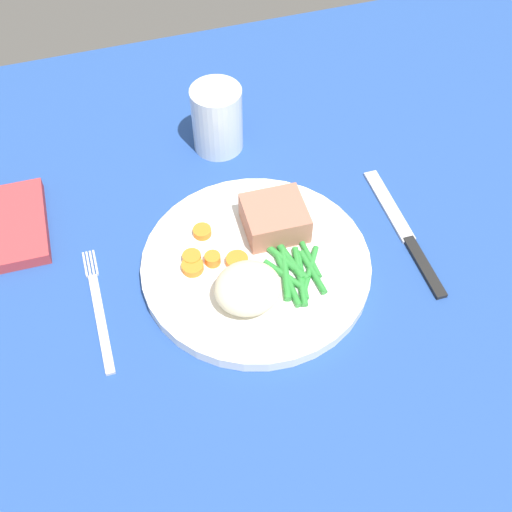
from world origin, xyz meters
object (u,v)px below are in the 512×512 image
Objects in this scene: meat_portion at (275,218)px; knife at (405,234)px; dinner_plate at (256,265)px; water_glass at (217,123)px; fork at (99,309)px.

meat_portion is 16.15cm from knife.
knife is (15.21, -4.43, -3.15)cm from meat_portion.
meat_portion is at bearing 49.40° from dinner_plate.
knife is 2.25× the size of water_glass.
water_glass is (19.52, 21.80, 3.67)cm from fork.
knife is at bearing -0.87° from dinner_plate.
fork is 29.49cm from water_glass.
knife is at bearing -16.23° from meat_portion.
fork is at bearing -168.59° from meat_portion.
water_glass reaches higher than meat_portion.
dinner_plate is 2.89× the size of water_glass.
meat_portion is at bearing 9.37° from fork.
knife reaches higher than fork.
meat_portion is 0.43× the size of fork.
water_glass is (-2.28, 17.41, 0.52)cm from meat_portion.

